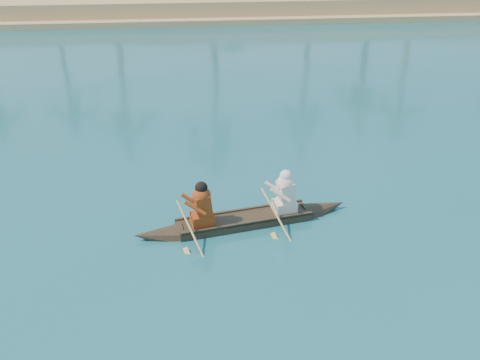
{
  "coord_description": "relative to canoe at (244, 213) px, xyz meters",
  "views": [
    {
      "loc": [
        -2.66,
        -11.8,
        6.25
      ],
      "look_at": [
        -1.44,
        -0.76,
        0.71
      ],
      "focal_mm": 40.0,
      "sensor_mm": 36.0,
      "label": 1
    }
  ],
  "objects": [
    {
      "name": "canoe",
      "position": [
        0.0,
        0.0,
        0.0
      ],
      "size": [
        4.99,
        1.6,
        1.37
      ],
      "rotation": [
        0.0,
        0.0,
        0.19
      ],
      "color": "#32291B",
      "rests_on": "ground"
    },
    {
      "name": "ground",
      "position": [
        1.43,
        1.55,
        -0.26
      ],
      "size": [
        160.0,
        160.0,
        0.0
      ],
      "primitive_type": "plane",
      "color": "#0B384B",
      "rests_on": "ground"
    },
    {
      "name": "barge_mid",
      "position": [
        -0.04,
        28.55,
        0.4
      ],
      "size": [
        11.44,
        4.02,
        1.89
      ],
      "rotation": [
        0.0,
        0.0,
        -0.02
      ],
      "color": "maroon",
      "rests_on": "ground"
    }
  ]
}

